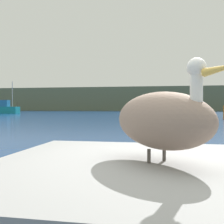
% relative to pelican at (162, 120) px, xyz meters
% --- Properties ---
extents(hillside_backdrop, '(140.00, 16.62, 6.41)m').
position_rel_pelican_xyz_m(hillside_backdrop, '(0.10, 77.87, 1.99)').
color(hillside_backdrop, '#5B664C').
rests_on(hillside_backdrop, ground).
extents(pier_dock, '(2.90, 2.50, 0.85)m').
position_rel_pelican_xyz_m(pier_dock, '(-0.01, 0.01, -0.79)').
color(pier_dock, gray).
rests_on(pier_dock, ground).
extents(pelican, '(1.06, 1.17, 0.82)m').
position_rel_pelican_xyz_m(pelican, '(0.00, 0.00, 0.00)').
color(pelican, gray).
rests_on(pelican, pier_dock).
extents(fishing_boat_teal, '(5.30, 1.70, 5.56)m').
position_rel_pelican_xyz_m(fishing_boat_teal, '(-27.27, 41.85, -0.38)').
color(fishing_boat_teal, teal).
rests_on(fishing_boat_teal, ground).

